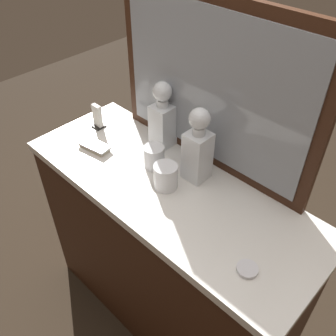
{
  "coord_description": "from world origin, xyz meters",
  "views": [
    {
      "loc": [
        0.7,
        -0.72,
        1.82
      ],
      "look_at": [
        0.0,
        0.0,
        0.97
      ],
      "focal_mm": 39.61,
      "sensor_mm": 36.0,
      "label": 1
    }
  ],
  "objects": [
    {
      "name": "crystal_tumbler_rear",
      "position": [
        -0.11,
        0.04,
        0.93
      ],
      "size": [
        0.08,
        0.08,
        0.09
      ],
      "color": "white",
      "rests_on": "dresser"
    },
    {
      "name": "dresser",
      "position": [
        0.0,
        0.0,
        0.44
      ],
      "size": [
        1.22,
        0.47,
        0.89
      ],
      "color": "#381E11",
      "rests_on": "ground_plane"
    },
    {
      "name": "crystal_decanter_far_left",
      "position": [
        -0.19,
        0.17,
        1.0
      ],
      "size": [
        0.09,
        0.09,
        0.28
      ],
      "color": "white",
      "rests_on": "dresser"
    },
    {
      "name": "crystal_decanter_center",
      "position": [
        0.04,
        0.11,
        1.0
      ],
      "size": [
        0.08,
        0.08,
        0.3
      ],
      "color": "white",
      "rests_on": "dresser"
    },
    {
      "name": "crystal_tumbler_center",
      "position": [
        0.0,
        -0.01,
        0.93
      ],
      "size": [
        0.09,
        0.09,
        0.1
      ],
      "color": "white",
      "rests_on": "dresser"
    },
    {
      "name": "silver_brush_left",
      "position": [
        -0.37,
        -0.06,
        0.9
      ],
      "size": [
        0.15,
        0.08,
        0.02
      ],
      "color": "#B7A88C",
      "rests_on": "dresser"
    },
    {
      "name": "ground_plane",
      "position": [
        0.0,
        0.0,
        0.0
      ],
      "size": [
        6.0,
        6.0,
        0.0
      ],
      "primitive_type": "plane",
      "color": "#2D2319"
    },
    {
      "name": "dresser_mirror",
      "position": [
        0.0,
        0.22,
        1.2
      ],
      "size": [
        0.86,
        0.03,
        0.63
      ],
      "color": "#381E11",
      "rests_on": "dresser"
    },
    {
      "name": "porcelain_dish",
      "position": [
        0.43,
        -0.1,
        0.89
      ],
      "size": [
        0.06,
        0.06,
        0.01
      ],
      "color": "silver",
      "rests_on": "dresser"
    },
    {
      "name": "napkin_holder",
      "position": [
        -0.49,
        0.05,
        0.93
      ],
      "size": [
        0.05,
        0.05,
        0.11
      ],
      "color": "black",
      "rests_on": "dresser"
    }
  ]
}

